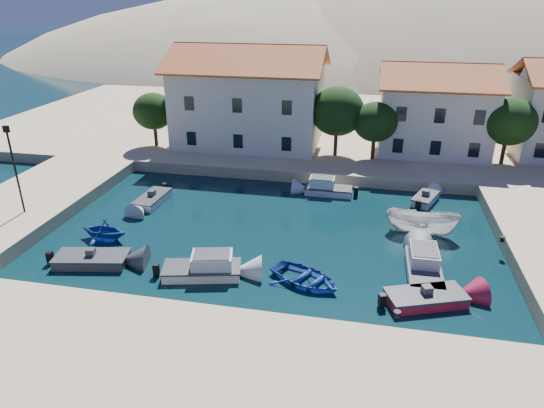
{
  "coord_description": "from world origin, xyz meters",
  "views": [
    {
      "loc": [
        5.94,
        -19.08,
        15.31
      ],
      "look_at": [
        -0.11,
        10.6,
        2.0
      ],
      "focal_mm": 32.0,
      "sensor_mm": 36.0,
      "label": 1
    }
  ],
  "objects": [
    {
      "name": "quay_north",
      "position": [
        2.0,
        38.0,
        0.5
      ],
      "size": [
        80.0,
        36.0,
        1.0
      ],
      "primitive_type": "cube",
      "color": "tan",
      "rests_on": "ground"
    },
    {
      "name": "cabin_cruiser_east",
      "position": [
        9.78,
        6.61,
        0.48
      ],
      "size": [
        1.98,
        4.76,
        1.6
      ],
      "rotation": [
        0.0,
        0.0,
        1.59
      ],
      "color": "silver",
      "rests_on": "ground"
    },
    {
      "name": "building_mid",
      "position": [
        12.0,
        29.0,
        5.22
      ],
      "size": [
        10.5,
        8.4,
        8.3
      ],
      "color": "beige",
      "rests_on": "quay_north"
    },
    {
      "name": "cabin_cruiser_south",
      "position": [
        -2.96,
        4.01,
        0.48
      ],
      "size": [
        4.86,
        2.92,
        1.6
      ],
      "rotation": [
        0.0,
        0.0,
        0.23
      ],
      "color": "silver",
      "rests_on": "ground"
    },
    {
      "name": "building_left",
      "position": [
        -6.0,
        28.0,
        5.94
      ],
      "size": [
        14.7,
        9.45,
        9.7
      ],
      "color": "beige",
      "rests_on": "quay_north"
    },
    {
      "name": "cabin_cruiser_north",
      "position": [
        3.11,
        17.99,
        0.48
      ],
      "size": [
        3.85,
        1.65,
        1.6
      ],
      "rotation": [
        0.0,
        0.0,
        3.13
      ],
      "color": "silver",
      "rests_on": "ground"
    },
    {
      "name": "motorboat_red_se",
      "position": [
        9.67,
        3.78,
        0.29
      ],
      "size": [
        4.57,
        3.22,
        1.25
      ],
      "rotation": [
        0.0,
        0.0,
        0.36
      ],
      "color": "maroon",
      "rests_on": "ground"
    },
    {
      "name": "boat_east",
      "position": [
        10.06,
        12.12,
        0.0
      ],
      "size": [
        5.05,
        2.35,
        1.88
      ],
      "primitive_type": "imported",
      "rotation": [
        0.0,
        0.0,
        1.46
      ],
      "color": "silver",
      "rests_on": "ground"
    },
    {
      "name": "motorboat_white_west",
      "position": [
        -10.32,
        13.42,
        0.29
      ],
      "size": [
        1.86,
        3.86,
        1.25
      ],
      "rotation": [
        0.0,
        0.0,
        -1.62
      ],
      "color": "silver",
      "rests_on": "ground"
    },
    {
      "name": "motorboat_grey_sw",
      "position": [
        -9.99,
        3.92,
        0.29
      ],
      "size": [
        4.65,
        2.71,
        1.25
      ],
      "rotation": [
        0.0,
        0.0,
        0.19
      ],
      "color": "#37373C",
      "rests_on": "ground"
    },
    {
      "name": "rowboat_west",
      "position": [
        -10.89,
        7.06,
        0.0
      ],
      "size": [
        3.41,
        3.01,
        1.69
      ],
      "primitive_type": "imported",
      "rotation": [
        0.0,
        0.0,
        -1.65
      ],
      "color": "navy",
      "rests_on": "ground"
    },
    {
      "name": "trees",
      "position": [
        4.51,
        25.46,
        4.84
      ],
      "size": [
        37.3,
        5.3,
        6.45
      ],
      "color": "#382314",
      "rests_on": "quay_north"
    },
    {
      "name": "ground",
      "position": [
        0.0,
        0.0,
        0.0
      ],
      "size": [
        400.0,
        400.0,
        0.0
      ],
      "primitive_type": "plane",
      "color": "black",
      "rests_on": "ground"
    },
    {
      "name": "hills",
      "position": [
        20.64,
        123.62,
        -23.4
      ],
      "size": [
        254.0,
        176.0,
        99.0
      ],
      "color": "tan",
      "rests_on": "ground"
    },
    {
      "name": "quay_south",
      "position": [
        0.0,
        -6.0,
        0.5
      ],
      "size": [
        52.0,
        12.0,
        1.0
      ],
      "primitive_type": "cube",
      "color": "tan",
      "rests_on": "ground"
    },
    {
      "name": "lamppost",
      "position": [
        -17.5,
        8.0,
        4.75
      ],
      "size": [
        0.35,
        0.25,
        6.22
      ],
      "color": "black",
      "rests_on": "quay_west"
    },
    {
      "name": "quay_west",
      "position": [
        -19.0,
        10.0,
        0.5
      ],
      "size": [
        8.0,
        20.0,
        1.0
      ],
      "primitive_type": "cube",
      "color": "tan",
      "rests_on": "ground"
    },
    {
      "name": "motorboat_white_ne",
      "position": [
        10.78,
        17.78,
        0.3
      ],
      "size": [
        2.43,
        3.31,
        1.25
      ],
      "rotation": [
        0.0,
        0.0,
        1.18
      ],
      "color": "silver",
      "rests_on": "ground"
    },
    {
      "name": "bollards",
      "position": [
        2.8,
        3.87,
        1.15
      ],
      "size": [
        29.36,
        9.56,
        0.3
      ],
      "color": "black",
      "rests_on": "ground"
    },
    {
      "name": "rowboat_south",
      "position": [
        3.08,
        4.47,
        0.0
      ],
      "size": [
        5.26,
        4.72,
        0.9
      ],
      "primitive_type": "imported",
      "rotation": [
        0.0,
        0.0,
        1.1
      ],
      "color": "navy",
      "rests_on": "ground"
    }
  ]
}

